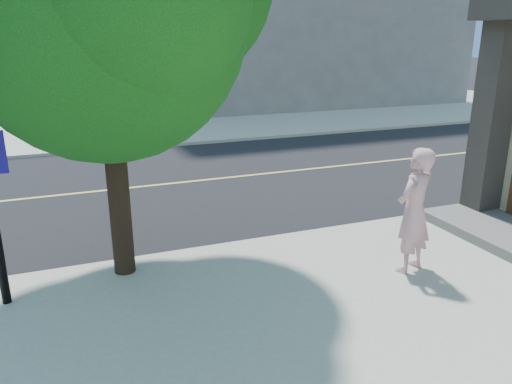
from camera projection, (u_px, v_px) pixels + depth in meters
name	position (u px, v px, depth m)	size (l,w,h in m)	color
sidewalk_ne	(260.00, 96.00, 31.47)	(29.00, 25.00, 0.12)	#ADAB9B
man_on_phone	(414.00, 211.00, 7.81)	(0.74, 0.48, 2.02)	#D79EA2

